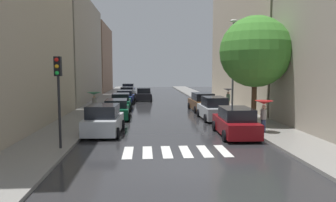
{
  "coord_description": "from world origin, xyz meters",
  "views": [
    {
      "loc": [
        -1.45,
        -11.81,
        3.8
      ],
      "look_at": [
        0.59,
        15.22,
        1.13
      ],
      "focal_mm": 32.9,
      "sensor_mm": 36.0,
      "label": 1
    }
  ],
  "objects_px": {
    "parked_car_right_second": "(214,109)",
    "parked_car_left_third": "(121,102)",
    "parked_car_right_nearest": "(235,123)",
    "lamp_post_right": "(233,62)",
    "parked_car_left_nearest": "(104,121)",
    "parked_car_left_fifth": "(128,93)",
    "car_midroad": "(144,94)",
    "parked_car_right_third": "(202,103)",
    "pedestrian_near_tree": "(94,97)",
    "traffic_light_left_corner": "(58,82)",
    "pedestrian_by_kerb": "(228,94)",
    "parked_car_left_sixth": "(128,90)",
    "street_tree_right": "(255,52)",
    "parked_car_left_second": "(117,110)",
    "pedestrian_foreground": "(264,109)",
    "parked_car_left_fourth": "(125,97)"
  },
  "relations": [
    {
      "from": "parked_car_left_fourth",
      "to": "pedestrian_by_kerb",
      "type": "bearing_deg",
      "value": -124.09
    },
    {
      "from": "pedestrian_by_kerb",
      "to": "traffic_light_left_corner",
      "type": "relative_size",
      "value": 0.45
    },
    {
      "from": "parked_car_left_nearest",
      "to": "lamp_post_right",
      "type": "bearing_deg",
      "value": -56.48
    },
    {
      "from": "parked_car_right_third",
      "to": "car_midroad",
      "type": "xyz_separation_m",
      "value": [
        -5.52,
        10.88,
        -0.04
      ]
    },
    {
      "from": "parked_car_left_third",
      "to": "parked_car_left_fourth",
      "type": "bearing_deg",
      "value": -1.53
    },
    {
      "from": "lamp_post_right",
      "to": "parked_car_left_fifth",
      "type": "bearing_deg",
      "value": 117.11
    },
    {
      "from": "parked_car_left_nearest",
      "to": "parked_car_right_nearest",
      "type": "relative_size",
      "value": 0.9
    },
    {
      "from": "parked_car_left_nearest",
      "to": "parked_car_left_fifth",
      "type": "xyz_separation_m",
      "value": [
        0.12,
        23.98,
        -0.08
      ]
    },
    {
      "from": "parked_car_left_second",
      "to": "parked_car_left_nearest",
      "type": "bearing_deg",
      "value": 175.61
    },
    {
      "from": "car_midroad",
      "to": "pedestrian_by_kerb",
      "type": "xyz_separation_m",
      "value": [
        7.96,
        -11.09,
        0.81
      ]
    },
    {
      "from": "parked_car_left_nearest",
      "to": "traffic_light_left_corner",
      "type": "height_order",
      "value": "traffic_light_left_corner"
    },
    {
      "from": "parked_car_left_third",
      "to": "parked_car_right_third",
      "type": "height_order",
      "value": "parked_car_right_third"
    },
    {
      "from": "parked_car_left_nearest",
      "to": "pedestrian_foreground",
      "type": "relative_size",
      "value": 2.17
    },
    {
      "from": "pedestrian_near_tree",
      "to": "lamp_post_right",
      "type": "xyz_separation_m",
      "value": [
        11.26,
        -2.04,
        2.96
      ]
    },
    {
      "from": "parked_car_left_sixth",
      "to": "pedestrian_near_tree",
      "type": "height_order",
      "value": "pedestrian_near_tree"
    },
    {
      "from": "parked_car_right_third",
      "to": "car_midroad",
      "type": "height_order",
      "value": "parked_car_right_third"
    },
    {
      "from": "parked_car_right_nearest",
      "to": "traffic_light_left_corner",
      "type": "distance_m",
      "value": 9.97
    },
    {
      "from": "parked_car_left_nearest",
      "to": "street_tree_right",
      "type": "relative_size",
      "value": 0.55
    },
    {
      "from": "parked_car_right_nearest",
      "to": "parked_car_right_second",
      "type": "bearing_deg",
      "value": 1.46
    },
    {
      "from": "car_midroad",
      "to": "parked_car_right_third",
      "type": "bearing_deg",
      "value": -152.41
    },
    {
      "from": "pedestrian_near_tree",
      "to": "parked_car_right_second",
      "type": "bearing_deg",
      "value": 10.02
    },
    {
      "from": "parked_car_right_nearest",
      "to": "lamp_post_right",
      "type": "height_order",
      "value": "lamp_post_right"
    },
    {
      "from": "parked_car_right_second",
      "to": "pedestrian_by_kerb",
      "type": "distance_m",
      "value": 5.65
    },
    {
      "from": "parked_car_left_fourth",
      "to": "parked_car_left_fifth",
      "type": "relative_size",
      "value": 0.97
    },
    {
      "from": "lamp_post_right",
      "to": "parked_car_right_third",
      "type": "bearing_deg",
      "value": 109.52
    },
    {
      "from": "parked_car_left_nearest",
      "to": "parked_car_left_sixth",
      "type": "distance_m",
      "value": 29.71
    },
    {
      "from": "parked_car_right_second",
      "to": "car_midroad",
      "type": "distance_m",
      "value": 16.99
    },
    {
      "from": "traffic_light_left_corner",
      "to": "lamp_post_right",
      "type": "bearing_deg",
      "value": 40.84
    },
    {
      "from": "parked_car_right_nearest",
      "to": "parked_car_right_third",
      "type": "relative_size",
      "value": 0.96
    },
    {
      "from": "parked_car_left_nearest",
      "to": "parked_car_left_third",
      "type": "xyz_separation_m",
      "value": [
        0.16,
        11.5,
        -0.07
      ]
    },
    {
      "from": "parked_car_left_third",
      "to": "lamp_post_right",
      "type": "height_order",
      "value": "lamp_post_right"
    },
    {
      "from": "parked_car_right_nearest",
      "to": "parked_car_left_second",
      "type": "bearing_deg",
      "value": 48.87
    },
    {
      "from": "parked_car_right_second",
      "to": "parked_car_right_third",
      "type": "height_order",
      "value": "parked_car_right_second"
    },
    {
      "from": "pedestrian_foreground",
      "to": "parked_car_left_second",
      "type": "bearing_deg",
      "value": -52.56
    },
    {
      "from": "car_midroad",
      "to": "pedestrian_foreground",
      "type": "distance_m",
      "value": 23.04
    },
    {
      "from": "parked_car_left_nearest",
      "to": "lamp_post_right",
      "type": "xyz_separation_m",
      "value": [
        9.47,
        5.7,
        3.69
      ]
    },
    {
      "from": "parked_car_right_nearest",
      "to": "pedestrian_by_kerb",
      "type": "xyz_separation_m",
      "value": [
        2.59,
        11.04,
        0.79
      ]
    },
    {
      "from": "parked_car_left_fourth",
      "to": "pedestrian_foreground",
      "type": "xyz_separation_m",
      "value": [
        9.29,
        -18.26,
        0.82
      ]
    },
    {
      "from": "parked_car_left_second",
      "to": "car_midroad",
      "type": "distance_m",
      "value": 15.21
    },
    {
      "from": "parked_car_left_fifth",
      "to": "car_midroad",
      "type": "bearing_deg",
      "value": -140.16
    },
    {
      "from": "parked_car_left_sixth",
      "to": "traffic_light_left_corner",
      "type": "height_order",
      "value": "traffic_light_left_corner"
    },
    {
      "from": "parked_car_right_second",
      "to": "traffic_light_left_corner",
      "type": "distance_m",
      "value": 13.05
    },
    {
      "from": "parked_car_left_fifth",
      "to": "car_midroad",
      "type": "height_order",
      "value": "car_midroad"
    },
    {
      "from": "parked_car_right_nearest",
      "to": "pedestrian_foreground",
      "type": "bearing_deg",
      "value": -79.96
    },
    {
      "from": "parked_car_left_nearest",
      "to": "parked_car_left_fifth",
      "type": "height_order",
      "value": "parked_car_left_nearest"
    },
    {
      "from": "parked_car_right_third",
      "to": "parked_car_left_sixth",
      "type": "bearing_deg",
      "value": 19.92
    },
    {
      "from": "parked_car_right_second",
      "to": "parked_car_left_third",
      "type": "bearing_deg",
      "value": 48.45
    },
    {
      "from": "parked_car_left_nearest",
      "to": "pedestrian_near_tree",
      "type": "relative_size",
      "value": 2.22
    },
    {
      "from": "street_tree_right",
      "to": "car_midroad",
      "type": "bearing_deg",
      "value": 112.75
    },
    {
      "from": "parked_car_right_third",
      "to": "pedestrian_by_kerb",
      "type": "bearing_deg",
      "value": -97.35
    }
  ]
}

